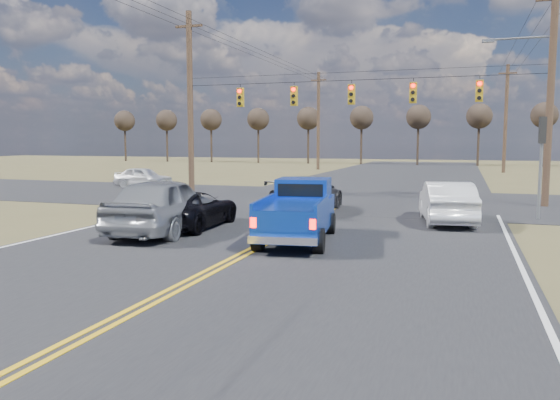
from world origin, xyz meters
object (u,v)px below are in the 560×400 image
(black_suv, at_px, (191,209))
(white_car_queue, at_px, (447,202))
(dgrey_car_queue, at_px, (306,194))
(cross_car_west, at_px, (143,177))
(pickup_truck, at_px, (298,212))
(silver_suv, at_px, (163,205))

(black_suv, xyz_separation_m, white_car_queue, (8.39, 3.89, 0.13))
(dgrey_car_queue, relative_size, cross_car_west, 1.38)
(pickup_truck, distance_m, dgrey_car_queue, 6.65)
(silver_suv, relative_size, dgrey_car_queue, 1.02)
(white_car_queue, bearing_deg, cross_car_west, -36.12)
(silver_suv, distance_m, white_car_queue, 10.15)
(pickup_truck, xyz_separation_m, black_suv, (-4.28, 1.34, -0.25))
(pickup_truck, bearing_deg, black_suv, 154.84)
(silver_suv, relative_size, cross_car_west, 1.40)
(cross_car_west, bearing_deg, white_car_queue, -114.59)
(silver_suv, bearing_deg, white_car_queue, -155.66)
(pickup_truck, height_order, dgrey_car_queue, pickup_truck)
(white_car_queue, bearing_deg, silver_suv, 22.00)
(silver_suv, xyz_separation_m, dgrey_car_queue, (3.02, 6.44, -0.15))
(dgrey_car_queue, distance_m, cross_car_west, 15.92)
(silver_suv, height_order, black_suv, silver_suv)
(silver_suv, xyz_separation_m, white_car_queue, (8.71, 5.21, -0.16))
(black_suv, distance_m, white_car_queue, 9.25)
(silver_suv, xyz_separation_m, cross_car_west, (-10.39, 15.04, -0.27))
(cross_car_west, bearing_deg, silver_suv, -142.72)
(black_suv, relative_size, white_car_queue, 0.98)
(pickup_truck, xyz_separation_m, white_car_queue, (4.11, 5.23, -0.12))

